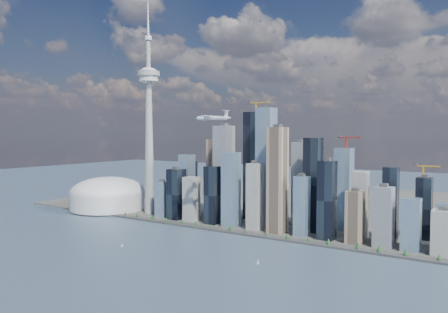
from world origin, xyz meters
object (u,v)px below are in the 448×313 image
Objects in this scene: airplane at (213,118)px; sailboat_west at (122,245)px; sailboat_east at (258,262)px; needle_tower at (149,122)px; dome_stadium at (108,195)px.

airplane is 9.17× the size of sailboat_west.
airplane is 7.55× the size of sailboat_east.
airplane is at bearing 41.36° from sailboat_west.
airplane is 290.59m from sailboat_west.
sailboat_west is 0.82× the size of sailboat_east.
sailboat_east is (433.88, -223.82, -232.66)m from needle_tower.
dome_stadium is at bearing 160.56° from sailboat_east.
needle_tower is 2.75× the size of dome_stadium.
needle_tower is 67.55× the size of sailboat_west.
sailboat_east is (257.25, 41.53, 0.56)m from sailboat_west.
sailboat_east reaches higher than sailboat_west.
dome_stadium is 20.19× the size of sailboat_east.
sailboat_east is (150.08, -94.50, -232.78)m from airplane.
airplane reaches higher than sailboat_west.
sailboat_east is at bearing -41.41° from airplane.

